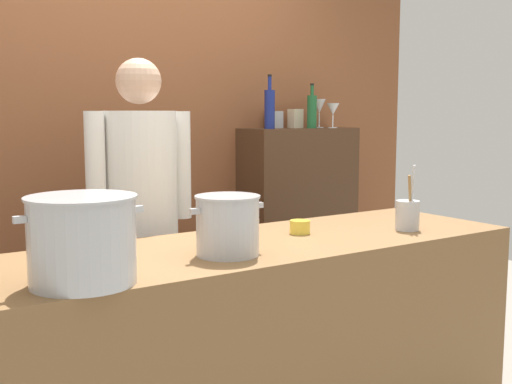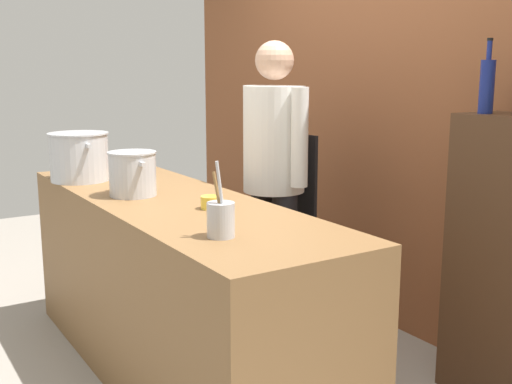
# 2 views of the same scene
# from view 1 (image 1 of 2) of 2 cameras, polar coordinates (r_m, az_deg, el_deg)

# --- Properties ---
(brick_back_panel) EXTENTS (4.40, 0.10, 3.00)m
(brick_back_panel) POSITION_cam_1_polar(r_m,az_deg,el_deg) (3.67, -12.62, 8.43)
(brick_back_panel) COLOR brown
(brick_back_panel) RESTS_ON ground_plane
(prep_counter) EXTENTS (2.32, 0.70, 0.90)m
(prep_counter) POSITION_cam_1_polar(r_m,az_deg,el_deg) (2.60, -0.44, -14.46)
(prep_counter) COLOR brown
(prep_counter) RESTS_ON ground_plane
(bar_cabinet) EXTENTS (0.76, 0.32, 1.32)m
(bar_cabinet) POSITION_cam_1_polar(r_m,az_deg,el_deg) (4.12, 3.84, -3.36)
(bar_cabinet) COLOR #472D1C
(bar_cabinet) RESTS_ON ground_plane
(chef) EXTENTS (0.53, 0.37, 1.66)m
(chef) POSITION_cam_1_polar(r_m,az_deg,el_deg) (2.99, -10.43, -1.47)
(chef) COLOR black
(chef) RESTS_ON ground_plane
(stockpot_large) EXTENTS (0.39, 0.33, 0.27)m
(stockpot_large) POSITION_cam_1_polar(r_m,az_deg,el_deg) (1.94, -15.53, -4.23)
(stockpot_large) COLOR #B7BABF
(stockpot_large) RESTS_ON prep_counter
(stockpot_small) EXTENTS (0.30, 0.24, 0.22)m
(stockpot_small) POSITION_cam_1_polar(r_m,az_deg,el_deg) (2.25, -2.60, -3.04)
(stockpot_small) COLOR #B7BABF
(stockpot_small) RESTS_ON prep_counter
(utensil_crock) EXTENTS (0.10, 0.10, 0.29)m
(utensil_crock) POSITION_cam_1_polar(r_m,az_deg,el_deg) (2.82, 13.63, -2.01)
(utensil_crock) COLOR #B7BABF
(utensil_crock) RESTS_ON prep_counter
(butter_jar) EXTENTS (0.09, 0.09, 0.06)m
(butter_jar) POSITION_cam_1_polar(r_m,az_deg,el_deg) (2.67, 4.02, -3.19)
(butter_jar) COLOR yellow
(butter_jar) RESTS_ON prep_counter
(wine_bottle_cobalt) EXTENTS (0.06, 0.06, 0.33)m
(wine_bottle_cobalt) POSITION_cam_1_polar(r_m,az_deg,el_deg) (3.84, 1.25, 7.63)
(wine_bottle_cobalt) COLOR navy
(wine_bottle_cobalt) RESTS_ON bar_cabinet
(wine_bottle_green) EXTENTS (0.06, 0.06, 0.28)m
(wine_bottle_green) POSITION_cam_1_polar(r_m,az_deg,el_deg) (4.01, 5.11, 7.36)
(wine_bottle_green) COLOR #1E592D
(wine_bottle_green) RESTS_ON bar_cabinet
(wine_glass_short) EXTENTS (0.08, 0.08, 0.19)m
(wine_glass_short) POSITION_cam_1_polar(r_m,az_deg,el_deg) (4.14, 5.79, 7.70)
(wine_glass_short) COLOR silver
(wine_glass_short) RESTS_ON bar_cabinet
(wine_glass_wide) EXTENTS (0.08, 0.08, 0.16)m
(wine_glass_wide) POSITION_cam_1_polar(r_m,az_deg,el_deg) (4.09, 7.02, 7.42)
(wine_glass_wide) COLOR silver
(wine_glass_wide) RESTS_ON bar_cabinet
(spice_tin_silver) EXTENTS (0.08, 0.08, 0.11)m
(spice_tin_silver) POSITION_cam_1_polar(r_m,az_deg,el_deg) (4.04, 1.66, 6.61)
(spice_tin_silver) COLOR #B2B2B7
(spice_tin_silver) RESTS_ON bar_cabinet
(spice_tin_cream) EXTENTS (0.07, 0.07, 0.12)m
(spice_tin_cream) POSITION_cam_1_polar(r_m,az_deg,el_deg) (4.09, 3.61, 6.70)
(spice_tin_cream) COLOR beige
(spice_tin_cream) RESTS_ON bar_cabinet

